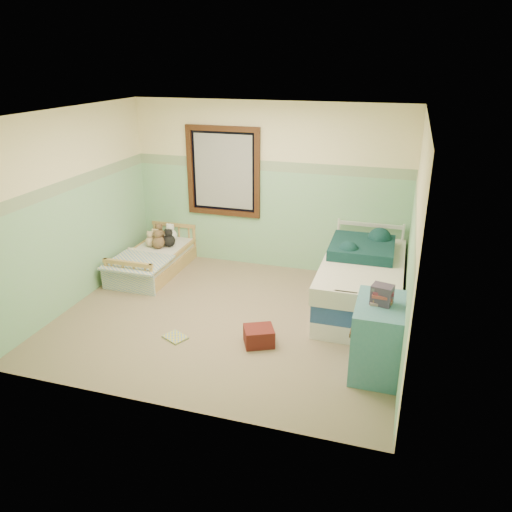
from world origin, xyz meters
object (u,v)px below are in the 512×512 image
(plush_floor_tan, at_px, (131,271))
(twin_bed_frame, at_px, (360,300))
(toddler_bed_frame, at_px, (155,265))
(plush_floor_cream, at_px, (133,262))
(dresser, at_px, (378,337))
(red_pillow, at_px, (259,336))
(floor_book, at_px, (175,337))

(plush_floor_tan, relative_size, twin_bed_frame, 0.12)
(toddler_bed_frame, height_order, twin_bed_frame, twin_bed_frame)
(plush_floor_cream, bearing_deg, dresser, -23.54)
(twin_bed_frame, xyz_separation_m, dresser, (0.30, -1.36, 0.28))
(plush_floor_tan, distance_m, red_pillow, 2.64)
(red_pillow, bearing_deg, plush_floor_cream, 148.43)
(floor_book, bearing_deg, red_pillow, 36.22)
(twin_bed_frame, height_order, dresser, dresser)
(plush_floor_cream, distance_m, dresser, 4.15)
(plush_floor_cream, bearing_deg, twin_bed_frame, -4.83)
(toddler_bed_frame, xyz_separation_m, twin_bed_frame, (3.14, -0.31, 0.01))
(twin_bed_frame, height_order, floor_book, twin_bed_frame)
(plush_floor_cream, distance_m, twin_bed_frame, 3.51)
(red_pillow, relative_size, floor_book, 1.25)
(plush_floor_cream, xyz_separation_m, dresser, (3.80, -1.65, 0.27))
(plush_floor_tan, xyz_separation_m, red_pillow, (2.34, -1.22, -0.01))
(toddler_bed_frame, xyz_separation_m, plush_floor_tan, (-0.21, -0.32, 0.02))
(plush_floor_tan, height_order, floor_book, plush_floor_tan)
(toddler_bed_frame, relative_size, twin_bed_frame, 0.79)
(plush_floor_tan, relative_size, dresser, 0.29)
(dresser, relative_size, floor_book, 2.95)
(dresser, bearing_deg, red_pillow, 174.53)
(red_pillow, xyz_separation_m, floor_book, (-0.97, -0.17, -0.09))
(twin_bed_frame, distance_m, red_pillow, 1.60)
(toddler_bed_frame, bearing_deg, red_pillow, -35.92)
(red_pillow, height_order, floor_book, red_pillow)
(plush_floor_tan, bearing_deg, floor_book, -45.37)
(toddler_bed_frame, height_order, red_pillow, red_pillow)
(plush_floor_cream, bearing_deg, floor_book, -48.19)
(plush_floor_cream, relative_size, dresser, 0.30)
(dresser, bearing_deg, plush_floor_cream, 156.46)
(dresser, height_order, floor_book, dresser)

